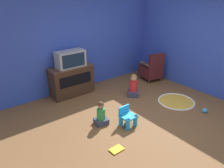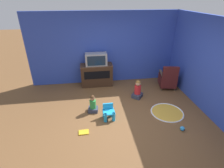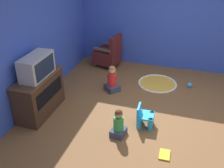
{
  "view_description": "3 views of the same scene",
  "coord_description": "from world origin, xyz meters",
  "px_view_note": "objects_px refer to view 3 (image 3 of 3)",
  "views": [
    {
      "loc": [
        -3.13,
        -2.69,
        2.62
      ],
      "look_at": [
        -0.36,
        0.84,
        0.69
      ],
      "focal_mm": 35.0,
      "sensor_mm": 36.0,
      "label": 1
    },
    {
      "loc": [
        -0.93,
        -3.62,
        3.02
      ],
      "look_at": [
        -0.29,
        0.8,
        0.72
      ],
      "focal_mm": 28.0,
      "sensor_mm": 36.0,
      "label": 2
    },
    {
      "loc": [
        -4.4,
        -0.43,
        3.03
      ],
      "look_at": [
        -0.38,
        0.83,
        0.72
      ],
      "focal_mm": 42.0,
      "sensor_mm": 36.0,
      "label": 3
    }
  ],
  "objects_px": {
    "child_watching_left": "(112,80)",
    "tv_cabinet": "(39,94)",
    "television": "(37,66)",
    "child_watching_center": "(118,124)",
    "toy_ball": "(189,85)",
    "black_armchair": "(108,54)",
    "yellow_kid_chair": "(145,117)",
    "book": "(165,155)"
  },
  "relations": [
    {
      "from": "child_watching_left",
      "to": "tv_cabinet",
      "type": "bearing_deg",
      "value": 89.17
    },
    {
      "from": "television",
      "to": "tv_cabinet",
      "type": "bearing_deg",
      "value": 90.0
    },
    {
      "from": "child_watching_center",
      "to": "television",
      "type": "bearing_deg",
      "value": 89.98
    },
    {
      "from": "tv_cabinet",
      "to": "child_watching_center",
      "type": "relative_size",
      "value": 2.16
    },
    {
      "from": "television",
      "to": "toy_ball",
      "type": "height_order",
      "value": "television"
    },
    {
      "from": "black_armchair",
      "to": "child_watching_left",
      "type": "bearing_deg",
      "value": 33.44
    },
    {
      "from": "black_armchair",
      "to": "yellow_kid_chair",
      "type": "distance_m",
      "value": 2.72
    },
    {
      "from": "television",
      "to": "yellow_kid_chair",
      "type": "xyz_separation_m",
      "value": [
        0.18,
        -2.02,
        -0.83
      ]
    },
    {
      "from": "television",
      "to": "book",
      "type": "xyz_separation_m",
      "value": [
        -0.5,
        -2.49,
        -1.0
      ]
    },
    {
      "from": "yellow_kid_chair",
      "to": "child_watching_center",
      "type": "bearing_deg",
      "value": 134.11
    },
    {
      "from": "child_watching_center",
      "to": "tv_cabinet",
      "type": "bearing_deg",
      "value": 90.15
    },
    {
      "from": "yellow_kid_chair",
      "to": "book",
      "type": "height_order",
      "value": "yellow_kid_chair"
    },
    {
      "from": "tv_cabinet",
      "to": "book",
      "type": "height_order",
      "value": "tv_cabinet"
    },
    {
      "from": "yellow_kid_chair",
      "to": "toy_ball",
      "type": "relative_size",
      "value": 3.69
    },
    {
      "from": "yellow_kid_chair",
      "to": "book",
      "type": "distance_m",
      "value": 0.84
    },
    {
      "from": "black_armchair",
      "to": "tv_cabinet",
      "type": "bearing_deg",
      "value": -1.99
    },
    {
      "from": "television",
      "to": "child_watching_left",
      "type": "distance_m",
      "value": 1.79
    },
    {
      "from": "tv_cabinet",
      "to": "toy_ball",
      "type": "relative_size",
      "value": 10.35
    },
    {
      "from": "tv_cabinet",
      "to": "black_armchair",
      "type": "height_order",
      "value": "black_armchair"
    },
    {
      "from": "tv_cabinet",
      "to": "book",
      "type": "xyz_separation_m",
      "value": [
        -0.5,
        -2.52,
        -0.4
      ]
    },
    {
      "from": "black_armchair",
      "to": "book",
      "type": "bearing_deg",
      "value": 44.55
    },
    {
      "from": "yellow_kid_chair",
      "to": "child_watching_left",
      "type": "height_order",
      "value": "child_watching_left"
    },
    {
      "from": "black_armchair",
      "to": "child_watching_left",
      "type": "height_order",
      "value": "black_armchair"
    },
    {
      "from": "toy_ball",
      "to": "television",
      "type": "bearing_deg",
      "value": 125.07
    },
    {
      "from": "toy_ball",
      "to": "book",
      "type": "height_order",
      "value": "toy_ball"
    },
    {
      "from": "tv_cabinet",
      "to": "yellow_kid_chair",
      "type": "distance_m",
      "value": 2.07
    },
    {
      "from": "black_armchair",
      "to": "yellow_kid_chair",
      "type": "height_order",
      "value": "black_armchair"
    },
    {
      "from": "television",
      "to": "book",
      "type": "distance_m",
      "value": 2.73
    },
    {
      "from": "yellow_kid_chair",
      "to": "child_watching_left",
      "type": "relative_size",
      "value": 0.67
    },
    {
      "from": "yellow_kid_chair",
      "to": "black_armchair",
      "type": "bearing_deg",
      "value": 29.72
    },
    {
      "from": "yellow_kid_chair",
      "to": "toy_ball",
      "type": "bearing_deg",
      "value": -25.32
    },
    {
      "from": "child_watching_left",
      "to": "toy_ball",
      "type": "distance_m",
      "value": 1.84
    },
    {
      "from": "television",
      "to": "child_watching_center",
      "type": "relative_size",
      "value": 1.41
    },
    {
      "from": "book",
      "to": "toy_ball",
      "type": "bearing_deg",
      "value": -7.9
    },
    {
      "from": "yellow_kid_chair",
      "to": "child_watching_center",
      "type": "distance_m",
      "value": 0.56
    },
    {
      "from": "child_watching_center",
      "to": "book",
      "type": "relative_size",
      "value": 2.11
    },
    {
      "from": "tv_cabinet",
      "to": "black_armchair",
      "type": "relative_size",
      "value": 1.28
    },
    {
      "from": "tv_cabinet",
      "to": "child_watching_left",
      "type": "relative_size",
      "value": 1.87
    },
    {
      "from": "television",
      "to": "child_watching_left",
      "type": "xyz_separation_m",
      "value": [
        1.24,
        -1.06,
        -0.74
      ]
    },
    {
      "from": "toy_ball",
      "to": "black_armchair",
      "type": "bearing_deg",
      "value": 75.97
    },
    {
      "from": "tv_cabinet",
      "to": "child_watching_center",
      "type": "distance_m",
      "value": 1.7
    },
    {
      "from": "tv_cabinet",
      "to": "child_watching_left",
      "type": "height_order",
      "value": "tv_cabinet"
    }
  ]
}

